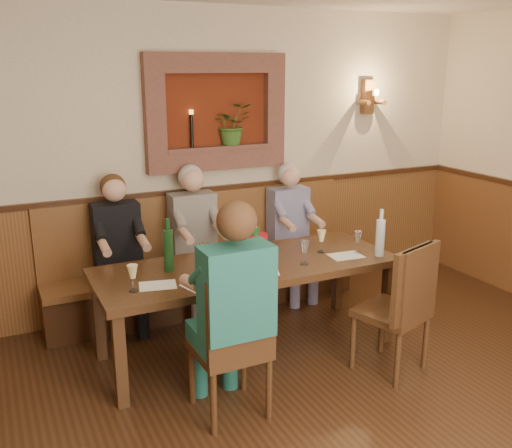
{
  "coord_description": "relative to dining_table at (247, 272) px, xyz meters",
  "views": [
    {
      "loc": [
        -1.79,
        -2.03,
        2.26
      ],
      "look_at": [
        0.1,
        1.9,
        1.05
      ],
      "focal_mm": 40.0,
      "sensor_mm": 36.0,
      "label": 1
    }
  ],
  "objects": [
    {
      "name": "wine_glass_1",
      "position": [
        -0.96,
        -0.18,
        0.17
      ],
      "size": [
        0.08,
        0.08,
        0.19
      ],
      "primitive_type": null,
      "color": "#FEE798",
      "rests_on": "dining_table"
    },
    {
      "name": "wine_glass_6",
      "position": [
        -0.06,
        -0.11,
        0.17
      ],
      "size": [
        0.08,
        0.08,
        0.19
      ],
      "primitive_type": null,
      "color": "#FEE798",
      "rests_on": "dining_table"
    },
    {
      "name": "chair_near_left",
      "position": [
        -0.48,
        -0.76,
        -0.37
      ],
      "size": [
        0.46,
        0.46,
        1.03
      ],
      "rotation": [
        0.0,
        0.0,
        0.01
      ],
      "color": "black",
      "rests_on": "ground"
    },
    {
      "name": "tasting_sheet_d",
      "position": [
        -0.46,
        -0.28,
        0.08
      ],
      "size": [
        0.36,
        0.3,
        0.0
      ],
      "primitive_type": "cube",
      "rotation": [
        0.0,
        0.0,
        0.28
      ],
      "color": "white",
      "rests_on": "dining_table"
    },
    {
      "name": "wine_glass_4",
      "position": [
        0.18,
        0.09,
        0.17
      ],
      "size": [
        0.08,
        0.08,
        0.19
      ],
      "primitive_type": null,
      "color": "#FEE798",
      "rests_on": "dining_table"
    },
    {
      "name": "wine_glass_5",
      "position": [
        0.93,
        -0.16,
        0.17
      ],
      "size": [
        0.08,
        0.08,
        0.19
      ],
      "primitive_type": null,
      "color": "white",
      "rests_on": "dining_table"
    },
    {
      "name": "wine_bottle_green_a",
      "position": [
        0.03,
        -0.08,
        0.24
      ],
      "size": [
        0.09,
        0.09,
        0.4
      ],
      "rotation": [
        0.0,
        0.0,
        -0.32
      ],
      "color": "#19471E",
      "rests_on": "dining_table"
    },
    {
      "name": "bench",
      "position": [
        0.0,
        0.94,
        -0.35
      ],
      "size": [
        3.0,
        0.45,
        1.11
      ],
      "color": "#381E0F",
      "rests_on": "ground"
    },
    {
      "name": "wainscoting",
      "position": [
        0.0,
        -1.85,
        -0.09
      ],
      "size": [
        6.02,
        6.02,
        1.15
      ],
      "color": "brown",
      "rests_on": "ground"
    },
    {
      "name": "wine_glass_2",
      "position": [
        0.68,
        -0.01,
        0.17
      ],
      "size": [
        0.08,
        0.08,
        0.19
      ],
      "primitive_type": null,
      "color": "#FEE798",
      "rests_on": "dining_table"
    },
    {
      "name": "wall_sconce",
      "position": [
        1.9,
        1.08,
        1.27
      ],
      "size": [
        0.25,
        0.2,
        0.35
      ],
      "color": "brown",
      "rests_on": "ground"
    },
    {
      "name": "tasting_sheet_c",
      "position": [
        0.81,
        -0.18,
        0.08
      ],
      "size": [
        0.29,
        0.22,
        0.0
      ],
      "primitive_type": "cube",
      "rotation": [
        0.0,
        0.0,
        -0.09
      ],
      "color": "white",
      "rests_on": "dining_table"
    },
    {
      "name": "person_bench_right",
      "position": [
        0.87,
        0.84,
        -0.12
      ],
      "size": [
        0.39,
        0.48,
        1.35
      ],
      "color": "navy",
      "rests_on": "ground"
    },
    {
      "name": "wall_niche",
      "position": [
        0.24,
        1.09,
        1.13
      ],
      "size": [
        1.36,
        0.3,
        1.06
      ],
      "color": "#5E1F0D",
      "rests_on": "ground"
    },
    {
      "name": "wine_glass_3",
      "position": [
        0.4,
        -0.21,
        0.17
      ],
      "size": [
        0.08,
        0.08,
        0.19
      ],
      "primitive_type": null,
      "color": "white",
      "rests_on": "dining_table"
    },
    {
      "name": "water_bottle",
      "position": [
        1.06,
        -0.3,
        0.24
      ],
      "size": [
        0.1,
        0.1,
        0.39
      ],
      "rotation": [
        0.0,
        0.0,
        -0.36
      ],
      "color": "silver",
      "rests_on": "dining_table"
    },
    {
      "name": "dining_table",
      "position": [
        0.0,
        0.0,
        0.0
      ],
      "size": [
        2.4,
        0.9,
        0.75
      ],
      "color": "black",
      "rests_on": "ground"
    },
    {
      "name": "tasting_sheet_b",
      "position": [
        0.02,
        -0.22,
        0.08
      ],
      "size": [
        0.3,
        0.26,
        0.0
      ],
      "primitive_type": "cube",
      "rotation": [
        0.0,
        0.0,
        -0.36
      ],
      "color": "white",
      "rests_on": "dining_table"
    },
    {
      "name": "wine_bottle_green_b",
      "position": [
        -0.61,
        0.11,
        0.25
      ],
      "size": [
        0.09,
        0.09,
        0.41
      ],
      "rotation": [
        0.0,
        0.0,
        -0.26
      ],
      "color": "#19471E",
      "rests_on": "dining_table"
    },
    {
      "name": "chair_near_right",
      "position": [
        0.85,
        -0.77,
        -0.37
      ],
      "size": [
        0.58,
        0.58,
        1.04
      ],
      "rotation": [
        0.0,
        0.0,
        0.33
      ],
      "color": "black",
      "rests_on": "ground"
    },
    {
      "name": "person_bench_left",
      "position": [
        -0.83,
        0.84,
        -0.11
      ],
      "size": [
        0.4,
        0.49,
        1.38
      ],
      "color": "black",
      "rests_on": "ground"
    },
    {
      "name": "tasting_sheet_a",
      "position": [
        -0.78,
        -0.15,
        0.08
      ],
      "size": [
        0.3,
        0.24,
        0.0
      ],
      "primitive_type": "cube",
      "rotation": [
        0.0,
        0.0,
        -0.23
      ],
      "color": "white",
      "rests_on": "dining_table"
    },
    {
      "name": "room_shell",
      "position": [
        0.0,
        -1.85,
        1.21
      ],
      "size": [
        6.04,
        6.04,
        2.82
      ],
      "color": "#C3B593",
      "rests_on": "ground"
    },
    {
      "name": "person_chair_front",
      "position": [
        -0.48,
        -0.78,
        -0.05
      ],
      "size": [
        0.45,
        0.55,
        1.49
      ],
      "color": "#16494E",
      "rests_on": "ground"
    },
    {
      "name": "wine_glass_0",
      "position": [
        -0.19,
        -0.33,
        0.17
      ],
      "size": [
        0.08,
        0.08,
        0.19
      ],
      "primitive_type": null,
      "color": "#FEE798",
      "rests_on": "dining_table"
    },
    {
      "name": "spittoon_bucket",
      "position": [
        0.02,
        -0.06,
        0.2
      ],
      "size": [
        0.29,
        0.29,
        0.25
      ],
      "primitive_type": "cylinder",
      "rotation": [
        0.0,
        0.0,
        0.35
      ],
      "color": "red",
      "rests_on": "dining_table"
    },
    {
      "name": "wine_glass_7",
      "position": [
        -0.33,
        0.08,
        0.17
      ],
      "size": [
        0.08,
        0.08,
        0.19
      ],
      "primitive_type": null,
      "color": "white",
      "rests_on": "dining_table"
    },
    {
      "name": "person_bench_mid",
      "position": [
        -0.13,
        0.84,
        -0.09
      ],
      "size": [
        0.41,
        0.51,
        1.41
      ],
      "color": "#5C5854",
      "rests_on": "ground"
    }
  ]
}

